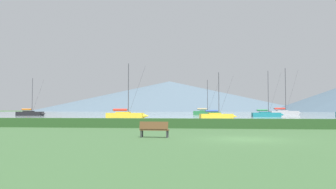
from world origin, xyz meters
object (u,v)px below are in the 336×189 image
object	(u,v)px
sailboat_slip_5	(30,113)
sailboat_slip_7	(284,113)
park_bench_near_path	(154,129)
sailboat_slip_1	(126,115)
sailboat_slip_9	(217,116)
sailboat_slip_0	(267,114)
sailboat_slip_4	(206,112)

from	to	relation	value
sailboat_slip_5	sailboat_slip_7	bearing A→B (deg)	9.92
park_bench_near_path	sailboat_slip_7	bearing A→B (deg)	77.06
sailboat_slip_1	sailboat_slip_9	xyz separation A→B (m)	(16.32, 0.07, -0.09)
sailboat_slip_5	sailboat_slip_7	size ratio (longest dim) A/B	0.76
sailboat_slip_0	sailboat_slip_9	world-z (taller)	sailboat_slip_0
sailboat_slip_5	park_bench_near_path	distance (m)	79.86
sailboat_slip_4	park_bench_near_path	xyz separation A→B (m)	(-1.87, -87.08, -0.20)
sailboat_slip_9	park_bench_near_path	xyz separation A→B (m)	(-4.40, -40.05, -0.02)
sailboat_slip_0	sailboat_slip_4	xyz separation A→B (m)	(-13.97, 28.61, 0.13)
sailboat_slip_0	sailboat_slip_1	xyz separation A→B (m)	(-27.77, -18.49, 0.03)
sailboat_slip_1	sailboat_slip_4	bearing A→B (deg)	73.04
sailboat_slip_1	sailboat_slip_5	distance (m)	42.05
sailboat_slip_4	sailboat_slip_7	xyz separation A→B (m)	(22.00, -8.28, 0.04)
sailboat_slip_5	park_bench_near_path	size ratio (longest dim) A/B	5.81
sailboat_slip_5	sailboat_slip_9	xyz separation A→B (m)	(49.35, -25.96, -0.12)
sailboat_slip_4	sailboat_slip_9	bearing A→B (deg)	-88.36
sailboat_slip_0	sailboat_slip_1	bearing A→B (deg)	-150.49
sailboat_slip_7	park_bench_near_path	distance (m)	82.34
sailboat_slip_1	sailboat_slip_9	bearing A→B (deg)	-0.38
sailboat_slip_9	park_bench_near_path	world-z (taller)	sailboat_slip_9
sailboat_slip_1	park_bench_near_path	world-z (taller)	sailboat_slip_1
sailboat_slip_5	park_bench_near_path	world-z (taller)	sailboat_slip_5
sailboat_slip_1	park_bench_near_path	xyz separation A→B (m)	(11.92, -39.98, -0.11)
sailboat_slip_4	sailboat_slip_7	size ratio (longest dim) A/B	0.82
sailboat_slip_1	sailboat_slip_4	world-z (taller)	sailboat_slip_4
sailboat_slip_5	sailboat_slip_1	bearing A→B (deg)	-38.86
sailboat_slip_9	sailboat_slip_5	bearing A→B (deg)	139.93
sailboat_slip_5	park_bench_near_path	xyz separation A→B (m)	(44.94, -66.01, -0.13)
sailboat_slip_4	sailboat_slip_1	bearing A→B (deg)	-107.76
sailboat_slip_4	park_bench_near_path	size ratio (longest dim) A/B	6.28
sailboat_slip_0	sailboat_slip_7	size ratio (longest dim) A/B	0.77
sailboat_slip_1	sailboat_slip_5	world-z (taller)	sailboat_slip_5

